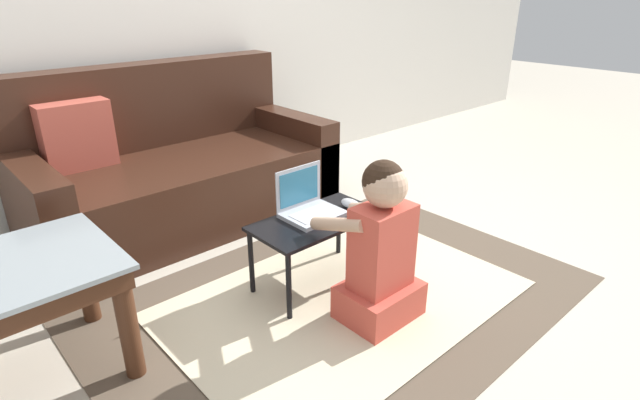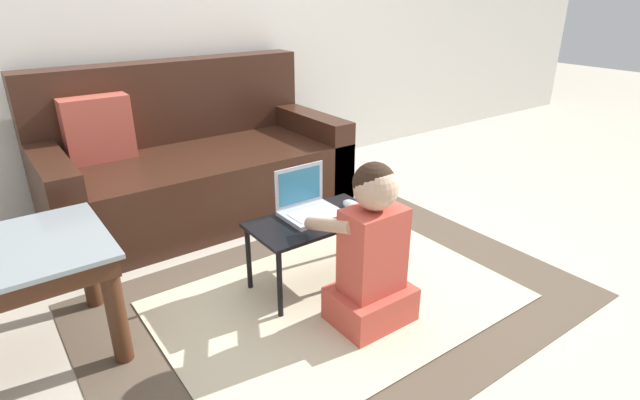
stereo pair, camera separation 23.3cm
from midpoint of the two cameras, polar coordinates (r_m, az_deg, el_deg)
ground_plane at (r=2.53m, az=-1.00°, el=-8.28°), size 16.00×16.00×0.00m
area_rug at (r=2.32m, az=-0.13°, el=-11.31°), size 2.16×1.47×0.01m
couch at (r=3.16m, az=-18.17°, el=3.14°), size 1.75×0.88×0.91m
laptop_desk at (r=2.30m, az=-3.31°, el=-3.19°), size 0.60×0.32×0.34m
laptop at (r=2.31m, az=-4.08°, el=-0.93°), size 0.26×0.21×0.22m
computer_mouse at (r=2.38m, az=0.74°, el=-0.49°), size 0.06×0.12×0.04m
person_seated at (r=2.05m, az=3.69°, el=-5.72°), size 0.33×0.42×0.71m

